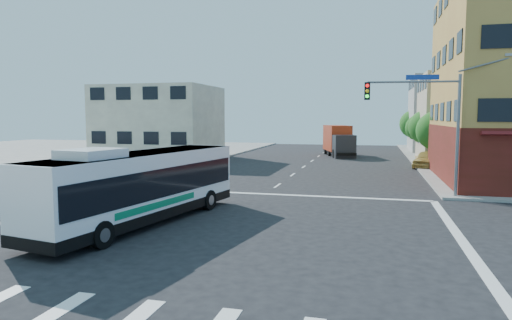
# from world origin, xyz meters

# --- Properties ---
(ground) EXTENTS (120.00, 120.00, 0.00)m
(ground) POSITION_xyz_m (0.00, 0.00, 0.00)
(ground) COLOR black
(ground) RESTS_ON ground
(sidewalk_nw) EXTENTS (50.00, 50.00, 0.15)m
(sidewalk_nw) POSITION_xyz_m (-35.00, 35.00, 0.07)
(sidewalk_nw) COLOR gray
(sidewalk_nw) RESTS_ON ground
(building_east_near) EXTENTS (12.06, 10.06, 9.00)m
(building_east_near) POSITION_xyz_m (16.98, 33.98, 4.51)
(building_east_near) COLOR #BFAB92
(building_east_near) RESTS_ON ground
(building_east_far) EXTENTS (12.06, 10.06, 10.00)m
(building_east_far) POSITION_xyz_m (16.98, 47.98, 5.01)
(building_east_far) COLOR #ADADA7
(building_east_far) RESTS_ON ground
(building_west) EXTENTS (12.06, 10.06, 8.00)m
(building_west) POSITION_xyz_m (-17.02, 29.98, 4.01)
(building_west) COLOR beige
(building_west) RESTS_ON ground
(signal_mast_ne) EXTENTS (7.91, 1.13, 8.07)m
(signal_mast_ne) POSITION_xyz_m (9.08, 10.62, 4.98)
(signal_mast_ne) COLOR slate
(signal_mast_ne) RESTS_ON ground
(street_tree_a) EXTENTS (3.60, 3.60, 5.53)m
(street_tree_a) POSITION_xyz_m (11.90, 27.92, 3.59)
(street_tree_a) COLOR #3C2316
(street_tree_a) RESTS_ON ground
(street_tree_b) EXTENTS (3.80, 3.80, 5.79)m
(street_tree_b) POSITION_xyz_m (11.90, 35.92, 3.75)
(street_tree_b) COLOR #3C2316
(street_tree_b) RESTS_ON ground
(street_tree_c) EXTENTS (3.40, 3.40, 5.29)m
(street_tree_c) POSITION_xyz_m (11.90, 43.92, 3.46)
(street_tree_c) COLOR #3C2316
(street_tree_c) RESTS_ON ground
(street_tree_d) EXTENTS (4.00, 4.00, 6.03)m
(street_tree_d) POSITION_xyz_m (11.90, 51.92, 3.88)
(street_tree_d) COLOR #3C2316
(street_tree_d) RESTS_ON ground
(transit_bus) EXTENTS (4.44, 11.85, 3.43)m
(transit_bus) POSITION_xyz_m (-3.45, 0.78, 1.68)
(transit_bus) COLOR black
(transit_bus) RESTS_ON ground
(box_truck) EXTENTS (4.44, 8.35, 3.61)m
(box_truck) POSITION_xyz_m (2.25, 37.76, 1.75)
(box_truck) COLOR #222327
(box_truck) RESTS_ON ground
(parked_car) EXTENTS (3.16, 4.99, 1.58)m
(parked_car) POSITION_xyz_m (10.96, 26.92, 0.79)
(parked_car) COLOR #D6B456
(parked_car) RESTS_ON ground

